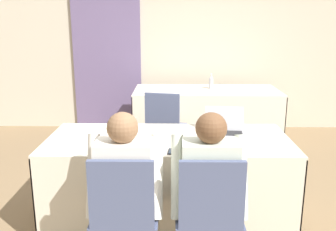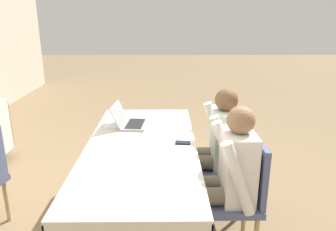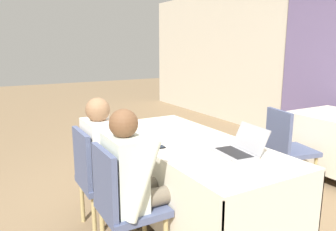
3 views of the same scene
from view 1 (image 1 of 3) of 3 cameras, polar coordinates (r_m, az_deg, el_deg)
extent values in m
plane|color=#846B4C|center=(3.42, 0.06, -15.59)|extent=(24.00, 24.00, 0.00)
cube|color=beige|center=(5.94, 0.46, 11.00)|extent=(12.00, 0.06, 2.70)
cube|color=slate|center=(5.97, -9.34, 10.59)|extent=(1.05, 0.04, 2.65)
cube|color=beige|center=(3.11, 0.06, -3.64)|extent=(2.01, 0.88, 0.02)
cube|color=beige|center=(2.83, -0.07, -12.56)|extent=(2.01, 0.01, 0.62)
cube|color=beige|center=(3.63, 0.15, -6.29)|extent=(2.01, 0.01, 0.62)
cube|color=beige|center=(3.39, -17.29, -8.54)|extent=(0.01, 0.88, 0.62)
cube|color=beige|center=(3.37, 17.54, -8.72)|extent=(0.01, 0.88, 0.62)
cylinder|color=#333333|center=(3.39, 0.06, -14.74)|extent=(0.06, 0.06, 0.12)
cube|color=beige|center=(5.26, 5.88, 3.83)|extent=(2.01, 0.88, 0.02)
cube|color=beige|center=(4.91, 6.22, -0.78)|extent=(2.01, 0.01, 0.62)
cube|color=beige|center=(5.75, 5.43, 1.51)|extent=(2.01, 0.01, 0.62)
cube|color=beige|center=(5.34, -4.95, 0.50)|extent=(0.01, 0.88, 0.62)
cube|color=beige|center=(5.51, 16.21, 0.40)|extent=(0.01, 0.88, 0.62)
cylinder|color=#333333|center=(5.43, 5.70, -3.31)|extent=(0.06, 0.06, 0.12)
cube|color=#99999E|center=(3.22, 8.61, -2.81)|extent=(0.36, 0.25, 0.02)
cube|color=black|center=(3.22, 8.61, -2.63)|extent=(0.31, 0.18, 0.00)
cube|color=#99999E|center=(3.34, 8.58, -0.34)|extent=(0.35, 0.13, 0.19)
cube|color=black|center=(3.34, 8.58, -0.34)|extent=(0.31, 0.11, 0.17)
cube|color=black|center=(2.79, 0.76, -5.52)|extent=(0.08, 0.13, 0.01)
cube|color=#192333|center=(2.79, 0.76, -5.41)|extent=(0.07, 0.11, 0.00)
cube|color=white|center=(3.34, 8.71, -2.35)|extent=(0.29, 0.34, 0.00)
cylinder|color=#B7B7C1|center=(5.35, 6.58, 4.88)|extent=(0.06, 0.06, 0.14)
cone|color=#B7B7C1|center=(5.34, 6.61, 5.94)|extent=(0.05, 0.05, 0.06)
cylinder|color=silver|center=(5.33, 6.62, 6.30)|extent=(0.02, 0.02, 0.01)
cylinder|color=tan|center=(2.90, -2.17, -17.08)|extent=(0.04, 0.04, 0.40)
cylinder|color=tan|center=(2.93, -9.36, -16.83)|extent=(0.04, 0.04, 0.40)
cube|color=#4C567A|center=(2.65, -6.36, -14.86)|extent=(0.44, 0.44, 0.05)
cube|color=#4C567A|center=(2.36, -7.14, -11.93)|extent=(0.40, 0.04, 0.45)
cylinder|color=tan|center=(2.92, 9.24, -16.97)|extent=(0.04, 0.04, 0.40)
cylinder|color=tan|center=(2.89, 2.00, -17.12)|extent=(0.04, 0.04, 0.40)
cube|color=#4C567A|center=(2.64, 6.08, -14.95)|extent=(0.44, 0.44, 0.05)
cube|color=#4C567A|center=(2.35, 6.69, -12.03)|extent=(0.40, 0.04, 0.45)
cylinder|color=tan|center=(4.75, 2.28, -4.12)|extent=(0.04, 0.04, 0.40)
cylinder|color=tan|center=(4.82, -1.84, -3.82)|extent=(0.04, 0.04, 0.40)
cylinder|color=tan|center=(4.42, 1.43, -5.54)|extent=(0.04, 0.04, 0.40)
cylinder|color=tan|center=(4.50, -2.98, -5.19)|extent=(0.04, 0.04, 0.40)
cube|color=#4C567A|center=(4.55, -0.28, -2.00)|extent=(0.52, 0.52, 0.05)
cube|color=#4C567A|center=(4.30, -0.90, 0.46)|extent=(0.40, 0.12, 0.45)
cylinder|color=#665B4C|center=(2.71, -4.14, -11.91)|extent=(0.13, 0.42, 0.13)
cylinder|color=#665B4C|center=(2.73, -7.99, -11.81)|extent=(0.13, 0.42, 0.13)
cylinder|color=#665B4C|center=(3.00, -3.74, -15.30)|extent=(0.10, 0.10, 0.45)
cylinder|color=#665B4C|center=(3.02, -7.26, -15.19)|extent=(0.10, 0.10, 0.45)
cube|color=silver|center=(2.47, -6.69, -9.66)|extent=(0.36, 0.22, 0.52)
cylinder|color=silver|center=(2.49, -1.72, -9.22)|extent=(0.08, 0.26, 0.54)
cylinder|color=silver|center=(2.54, -11.33, -8.99)|extent=(0.08, 0.26, 0.54)
sphere|color=#8C6647|center=(2.35, -6.94, -1.87)|extent=(0.20, 0.20, 0.20)
cylinder|color=#665B4C|center=(2.72, 7.82, -11.91)|extent=(0.13, 0.42, 0.13)
cylinder|color=#665B4C|center=(2.70, 3.95, -11.97)|extent=(0.13, 0.42, 0.13)
cylinder|color=#665B4C|center=(3.01, 7.21, -15.30)|extent=(0.10, 0.10, 0.45)
cylinder|color=#665B4C|center=(3.00, 3.66, -15.36)|extent=(0.10, 0.10, 0.45)
cube|color=silver|center=(2.47, 6.36, -9.75)|extent=(0.36, 0.22, 0.52)
cylinder|color=silver|center=(2.53, 11.09, -9.13)|extent=(0.08, 0.26, 0.54)
cylinder|color=silver|center=(2.49, 1.40, -9.24)|extent=(0.08, 0.26, 0.54)
sphere|color=brown|center=(2.34, 6.60, -1.92)|extent=(0.20, 0.20, 0.20)
camera|label=2|loc=(3.71, -42.01, 11.77)|focal=35.00mm
camera|label=3|loc=(2.67, 58.46, 4.48)|focal=35.00mm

